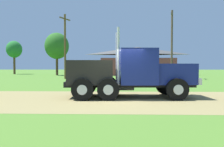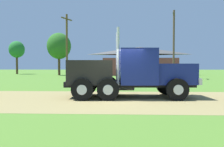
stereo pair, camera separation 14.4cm
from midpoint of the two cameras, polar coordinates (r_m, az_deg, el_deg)
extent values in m
plane|color=#4D7A29|center=(11.30, 1.31, -6.62)|extent=(200.00, 200.00, 0.00)
cube|color=#8F804E|center=(11.30, 1.31, -6.60)|extent=(120.00, 6.99, 0.01)
cube|color=black|center=(12.11, 3.97, -2.59)|extent=(6.79, 1.90, 0.28)
cube|color=navy|center=(12.50, 14.82, -0.05)|extent=(2.10, 2.18, 1.07)
cube|color=silver|center=(12.84, 19.33, -1.63)|extent=(0.27, 2.29, 0.32)
cube|color=navy|center=(12.11, 6.03, 1.76)|extent=(1.96, 2.47, 1.84)
cube|color=#2D3D4C|center=(12.27, 10.43, 3.46)|extent=(0.13, 1.99, 0.81)
cylinder|color=silver|center=(12.99, 0.94, 4.05)|extent=(0.14, 0.14, 2.87)
cylinder|color=silver|center=(11.10, 1.24, 4.42)|extent=(0.14, 0.14, 2.87)
cylinder|color=silver|center=(13.15, 3.06, -3.18)|extent=(1.02, 0.57, 0.52)
cube|color=black|center=(12.07, -5.64, 0.33)|extent=(2.38, 2.49, 1.24)
cylinder|color=black|center=(13.67, 13.04, -2.92)|extent=(1.09, 0.35, 1.08)
cylinder|color=silver|center=(13.82, 12.88, -2.87)|extent=(0.49, 0.06, 0.48)
cylinder|color=black|center=(11.37, 15.93, -3.90)|extent=(1.09, 0.35, 1.08)
cylinder|color=silver|center=(11.22, 16.17, -3.98)|extent=(0.49, 0.06, 0.48)
cylinder|color=black|center=(13.34, -6.64, -3.01)|extent=(1.09, 0.35, 1.08)
cylinder|color=silver|center=(13.49, -6.57, -2.95)|extent=(0.49, 0.06, 0.48)
cylinder|color=black|center=(10.97, -7.90, -4.06)|extent=(1.09, 0.35, 1.08)
cylinder|color=silver|center=(10.82, -8.00, -4.14)|extent=(0.49, 0.06, 0.48)
cylinder|color=black|center=(13.27, -1.25, -3.02)|extent=(1.09, 0.35, 1.08)
cylinder|color=silver|center=(13.43, -1.25, -2.96)|extent=(0.49, 0.06, 0.48)
cylinder|color=black|center=(10.89, -1.34, -4.09)|extent=(1.09, 0.35, 1.08)
cylinder|color=silver|center=(10.73, -1.35, -4.17)|extent=(0.49, 0.06, 0.48)
cube|color=brown|center=(41.79, 6.38, 1.70)|extent=(13.23, 5.33, 3.13)
pyramid|color=#484848|center=(41.89, 6.39, 5.78)|extent=(13.89, 5.59, 1.41)
cube|color=black|center=(39.00, 3.78, 1.02)|extent=(1.80, 0.06, 2.20)
cylinder|color=brown|center=(30.19, -11.97, 6.69)|extent=(0.26, 0.26, 8.46)
cube|color=brown|center=(30.71, -12.02, 13.45)|extent=(0.96, 2.09, 0.14)
cylinder|color=brown|center=(31.11, 14.83, 7.10)|extent=(0.26, 0.26, 9.09)
cube|color=brown|center=(31.71, 14.89, 14.21)|extent=(0.78, 2.14, 0.14)
cylinder|color=#513823|center=(51.85, -23.63, 2.04)|extent=(0.44, 0.44, 3.95)
ellipsoid|color=#24702D|center=(51.97, -23.68, 5.65)|extent=(3.23, 3.23, 3.55)
cylinder|color=#513823|center=(42.95, -13.90, 2.02)|extent=(0.44, 0.44, 3.66)
ellipsoid|color=#2B6621|center=(43.11, -13.94, 6.81)|extent=(4.42, 4.42, 4.86)
camera|label=1|loc=(0.07, -90.35, -0.01)|focal=35.99mm
camera|label=2|loc=(0.07, 89.65, 0.01)|focal=35.99mm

